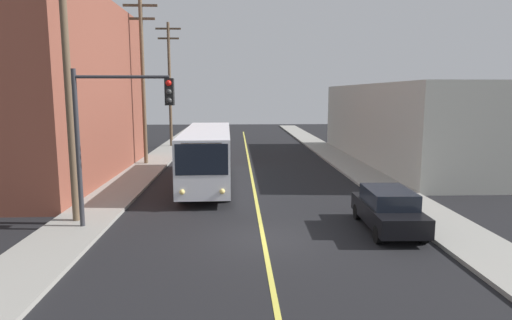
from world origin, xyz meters
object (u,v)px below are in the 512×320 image
utility_pole_near (67,62)px  utility_pole_mid (143,75)px  parked_car_black (388,209)px  traffic_signal_left_corner (118,119)px  city_bus (208,153)px  utility_pole_far (170,80)px

utility_pole_near → utility_pole_mid: bearing=90.7°
utility_pole_near → utility_pole_mid: size_ratio=0.98×
parked_car_black → utility_pole_near: (-12.32, 1.39, 5.61)m
utility_pole_near → traffic_signal_left_corner: utility_pole_near is taller
city_bus → utility_pole_far: 19.23m
utility_pole_mid → traffic_signal_left_corner: utility_pole_mid is taller
city_bus → utility_pole_mid: utility_pole_mid is taller
parked_car_black → traffic_signal_left_corner: size_ratio=0.74×
city_bus → utility_pole_far: size_ratio=1.03×
utility_pole_far → traffic_signal_left_corner: size_ratio=1.96×
utility_pole_mid → parked_car_black: bearing=-52.3°
city_bus → parked_car_black: size_ratio=2.74×
utility_pole_near → traffic_signal_left_corner: 3.08m
city_bus → utility_pole_near: utility_pole_near is taller
utility_pole_mid → traffic_signal_left_corner: (2.24, -15.58, -2.28)m
utility_pole_mid → traffic_signal_left_corner: 15.91m
utility_pole_near → utility_pole_far: 25.69m
city_bus → utility_pole_near: bearing=-122.2°
city_bus → traffic_signal_left_corner: size_ratio=2.03×
utility_pole_near → traffic_signal_left_corner: (2.06, -0.81, -2.14)m
utility_pole_far → traffic_signal_left_corner: bearing=-85.8°
city_bus → utility_pole_far: (-4.74, 18.02, 4.76)m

